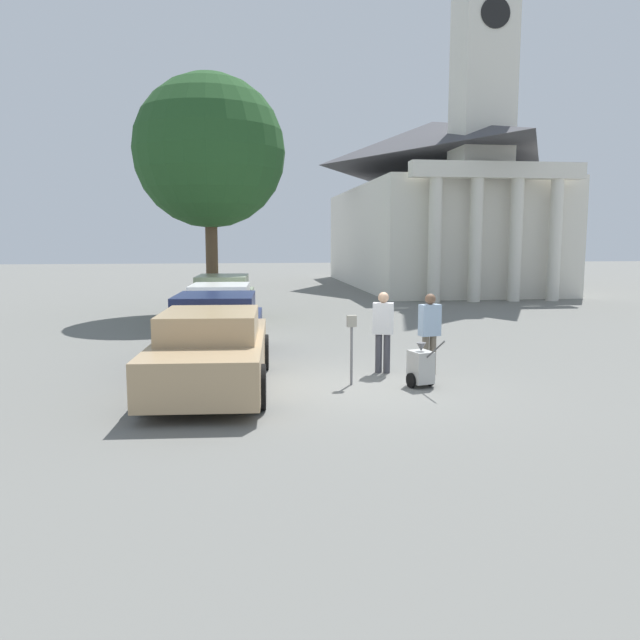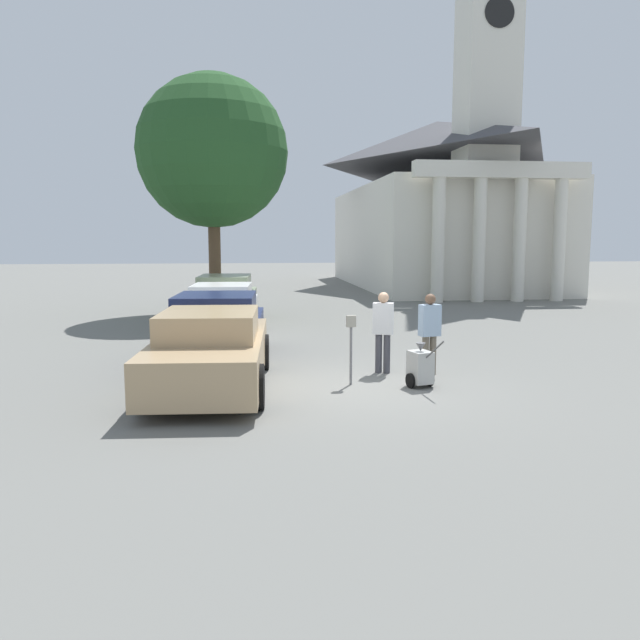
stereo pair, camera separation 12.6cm
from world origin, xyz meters
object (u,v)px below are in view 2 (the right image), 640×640
at_px(parked_car_sage, 226,301).
at_px(equipment_cart, 420,367).
at_px(person_worker, 383,327).
at_px(parking_meter, 351,337).
at_px(person_supervisor, 430,329).
at_px(church, 438,196).
at_px(parked_car_white, 223,312).
at_px(parked_car_navy, 217,330).
at_px(parked_car_tan, 211,351).

bearing_deg(parked_car_sage, equipment_cart, -63.86).
relative_size(person_worker, equipment_cart, 1.69).
bearing_deg(parking_meter, person_supervisor, 21.01).
bearing_deg(person_worker, church, -92.71).
height_order(parked_car_white, person_supervisor, person_supervisor).
distance_m(parking_meter, person_supervisor, 1.86).
bearing_deg(church, parked_car_navy, -118.89).
bearing_deg(equipment_cart, church, 56.67).
bearing_deg(parking_meter, church, 69.14).
relative_size(parked_car_white, person_supervisor, 2.92).
distance_m(parked_car_sage, parking_meter, 9.36).
height_order(parked_car_tan, equipment_cart, parked_car_tan).
bearing_deg(parked_car_navy, person_supervisor, -20.73).
xyz_separation_m(parked_car_sage, parking_meter, (2.63, -8.98, 0.19)).
bearing_deg(parking_meter, parked_car_sage, 106.34).
bearing_deg(parked_car_navy, parked_car_white, 93.45).
distance_m(parked_car_sage, person_worker, 8.74).
bearing_deg(equipment_cart, parked_car_sage, 97.28).
relative_size(person_worker, church, 0.08).
height_order(parked_car_tan, parked_car_navy, parked_car_navy).
height_order(parked_car_tan, parked_car_sage, parked_car_sage).
height_order(parked_car_sage, person_worker, person_worker).
bearing_deg(parking_meter, parked_car_white, 113.07).
height_order(parked_car_sage, parking_meter, parked_car_sage).
xyz_separation_m(parked_car_tan, parked_car_navy, (-0.00, 2.56, 0.02)).
height_order(parked_car_navy, person_supervisor, person_supervisor).
relative_size(parked_car_tan, person_supervisor, 3.10).
xyz_separation_m(parked_car_sage, person_supervisor, (4.37, -8.32, 0.21)).
xyz_separation_m(parked_car_tan, parking_meter, (2.63, -0.07, 0.24)).
xyz_separation_m(parked_car_navy, parking_meter, (2.63, -2.63, 0.22)).
distance_m(parked_car_navy, equipment_cart, 4.91).
relative_size(parked_car_navy, person_supervisor, 2.97).
height_order(parked_car_navy, parked_car_sage, parked_car_sage).
bearing_deg(parked_car_tan, person_supervisor, 11.20).
height_order(parked_car_sage, person_supervisor, person_supervisor).
relative_size(parked_car_white, person_worker, 2.89).
bearing_deg(person_worker, person_supervisor, 178.69).
bearing_deg(parked_car_tan, church, 67.24).
xyz_separation_m(person_worker, church, (8.27, 22.94, 4.23)).
bearing_deg(equipment_cart, person_worker, 92.81).
bearing_deg(church, person_supervisor, -107.60).
bearing_deg(person_supervisor, parked_car_tan, -5.10).
bearing_deg(parked_car_white, church, 59.94).
distance_m(parked_car_navy, church, 24.72).
height_order(parked_car_navy, equipment_cart, parked_car_navy).
height_order(parked_car_tan, parking_meter, parked_car_tan).
distance_m(parked_car_tan, parking_meter, 2.64).
xyz_separation_m(parked_car_white, parking_meter, (2.63, -6.18, 0.23)).
bearing_deg(equipment_cart, parking_meter, 149.50).
height_order(parked_car_tan, person_worker, person_worker).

